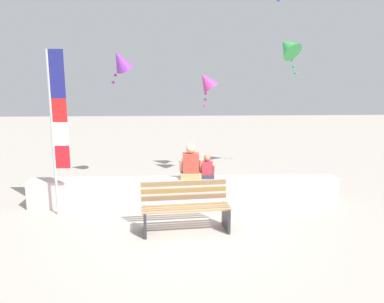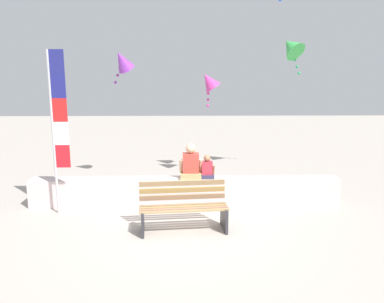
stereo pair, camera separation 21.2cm
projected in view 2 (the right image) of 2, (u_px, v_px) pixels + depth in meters
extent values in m
plane|color=#AAA095|center=(185.00, 227.00, 7.19)|extent=(40.00, 40.00, 0.00)
cube|color=beige|center=(185.00, 191.00, 8.41)|extent=(6.77, 0.46, 0.61)
cube|color=#A68357|center=(185.00, 211.00, 6.77)|extent=(1.62, 0.22, 0.03)
cube|color=#9F7058|center=(184.00, 209.00, 6.88)|extent=(1.62, 0.22, 0.03)
cube|color=#A1824F|center=(184.00, 207.00, 6.99)|extent=(1.62, 0.22, 0.03)
cube|color=#987555|center=(183.00, 205.00, 7.10)|extent=(1.62, 0.22, 0.03)
cube|color=#967255|center=(183.00, 197.00, 7.18)|extent=(1.62, 0.20, 0.10)
cube|color=#A37F47|center=(182.00, 190.00, 7.18)|extent=(1.62, 0.20, 0.10)
cube|color=#977753|center=(182.00, 183.00, 7.17)|extent=(1.62, 0.20, 0.10)
cube|color=#2D2D33|center=(143.00, 221.00, 6.90)|extent=(0.10, 0.53, 0.45)
cube|color=#2D2D33|center=(224.00, 218.00, 7.06)|extent=(0.10, 0.53, 0.45)
cube|color=tan|center=(191.00, 175.00, 8.36)|extent=(0.45, 0.37, 0.12)
cube|color=#C64035|center=(191.00, 163.00, 8.30)|extent=(0.35, 0.23, 0.43)
cylinder|color=#DFAF89|center=(181.00, 166.00, 8.29)|extent=(0.07, 0.17, 0.31)
cylinder|color=#DFAF89|center=(201.00, 165.00, 8.30)|extent=(0.07, 0.17, 0.31)
sphere|color=#DFAF89|center=(191.00, 148.00, 8.24)|extent=(0.22, 0.22, 0.22)
cube|color=#31304D|center=(207.00, 176.00, 8.37)|extent=(0.31, 0.25, 0.08)
cube|color=#C9303E|center=(207.00, 168.00, 8.33)|extent=(0.24, 0.15, 0.29)
cylinder|color=#A16E4F|center=(200.00, 170.00, 8.32)|extent=(0.05, 0.12, 0.21)
cylinder|color=#A16E4F|center=(214.00, 169.00, 8.33)|extent=(0.05, 0.12, 0.21)
sphere|color=#A16E4F|center=(207.00, 158.00, 8.29)|extent=(0.15, 0.15, 0.15)
cylinder|color=#B7B7BC|center=(53.00, 135.00, 7.62)|extent=(0.05, 0.05, 3.32)
cube|color=red|center=(63.00, 156.00, 7.71)|extent=(0.29, 0.02, 0.47)
cube|color=white|center=(61.00, 133.00, 7.62)|extent=(0.29, 0.02, 0.47)
cube|color=red|center=(60.00, 110.00, 7.52)|extent=(0.29, 0.02, 0.47)
cube|color=navy|center=(58.00, 86.00, 7.43)|extent=(0.29, 0.02, 0.47)
cube|color=navy|center=(56.00, 62.00, 7.34)|extent=(0.29, 0.02, 0.47)
cone|color=#DB3D9E|center=(209.00, 81.00, 10.64)|extent=(0.66, 0.49, 0.65)
sphere|color=#E936A2|center=(209.00, 87.00, 10.78)|extent=(0.08, 0.08, 0.08)
sphere|color=#E936A2|center=(208.00, 94.00, 10.91)|extent=(0.08, 0.08, 0.08)
sphere|color=#E936A2|center=(208.00, 100.00, 11.04)|extent=(0.08, 0.08, 0.08)
sphere|color=#E936A2|center=(208.00, 106.00, 11.18)|extent=(0.08, 0.08, 0.08)
cone|color=green|center=(291.00, 46.00, 10.48)|extent=(0.92, 0.96, 0.77)
sphere|color=#24A35D|center=(293.00, 53.00, 10.57)|extent=(0.08, 0.08, 0.08)
sphere|color=#24A35D|center=(295.00, 60.00, 10.67)|extent=(0.08, 0.08, 0.08)
sphere|color=#24A35D|center=(297.00, 67.00, 10.76)|extent=(0.08, 0.08, 0.08)
sphere|color=#24A35D|center=(299.00, 73.00, 10.85)|extent=(0.08, 0.08, 0.08)
cone|color=purple|center=(122.00, 61.00, 9.48)|extent=(0.74, 0.76, 0.64)
sphere|color=purple|center=(120.00, 68.00, 9.58)|extent=(0.08, 0.08, 0.08)
sphere|color=purple|center=(118.00, 75.00, 9.68)|extent=(0.08, 0.08, 0.08)
sphere|color=purple|center=(115.00, 82.00, 9.77)|extent=(0.08, 0.08, 0.08)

